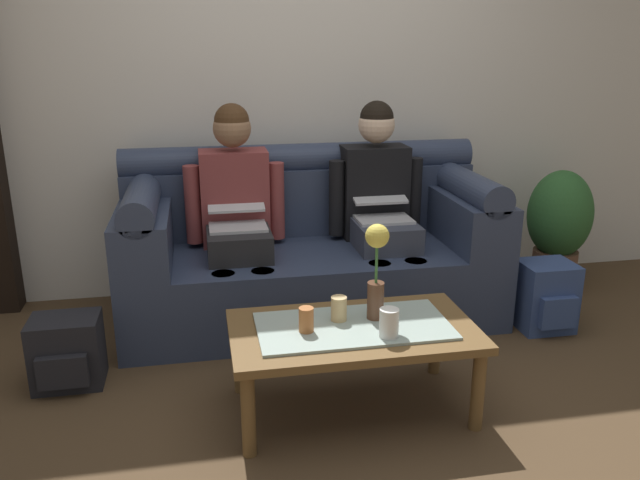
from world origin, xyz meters
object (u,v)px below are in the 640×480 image
(person_left, at_px, (236,208))
(flower_vase, at_px, (376,266))
(backpack_left, at_px, (67,352))
(cup_far_center, at_px, (389,323))
(couch, at_px, (309,252))
(cup_near_right, at_px, (306,320))
(backpack_right, at_px, (546,297))
(potted_plant, at_px, (559,225))
(person_right, at_px, (379,201))
(coffee_table, at_px, (353,337))
(cup_near_left, at_px, (339,309))

(person_left, distance_m, flower_vase, 1.14)
(backpack_left, bearing_deg, person_left, 36.09)
(cup_far_center, height_order, backpack_left, cup_far_center)
(couch, relative_size, cup_near_right, 20.16)
(flower_vase, height_order, backpack_left, flower_vase)
(cup_far_center, height_order, backpack_right, cup_far_center)
(potted_plant, bearing_deg, cup_far_center, -139.79)
(couch, bearing_deg, cup_near_right, -100.62)
(couch, relative_size, person_right, 1.71)
(backpack_left, xyz_separation_m, potted_plant, (2.87, 0.68, 0.27))
(cup_far_center, xyz_separation_m, backpack_right, (1.13, 0.73, -0.27))
(flower_vase, height_order, backpack_right, flower_vase)
(person_left, bearing_deg, cup_far_center, -66.43)
(couch, bearing_deg, person_left, -179.59)
(coffee_table, xyz_separation_m, cup_near_left, (-0.05, 0.06, 0.11))
(cup_near_right, bearing_deg, coffee_table, 6.94)
(coffee_table, distance_m, backpack_right, 1.39)
(person_right, relative_size, coffee_table, 1.18)
(couch, height_order, cup_near_right, couch)
(cup_near_right, bearing_deg, person_left, 100.67)
(couch, relative_size, cup_near_left, 19.94)
(person_right, distance_m, cup_near_right, 1.27)
(person_right, relative_size, cup_far_center, 10.26)
(backpack_left, bearing_deg, cup_far_center, -23.37)
(person_right, relative_size, cup_near_right, 11.76)
(couch, bearing_deg, person_right, -0.43)
(cup_near_left, bearing_deg, backpack_right, 22.42)
(coffee_table, bearing_deg, cup_far_center, -49.95)
(couch, distance_m, potted_plant, 1.62)
(person_right, bearing_deg, cup_near_left, -114.58)
(coffee_table, distance_m, cup_near_right, 0.23)
(potted_plant, bearing_deg, cup_near_right, -147.47)
(flower_vase, distance_m, cup_far_center, 0.26)
(cup_near_right, bearing_deg, cup_near_left, 28.35)
(flower_vase, relative_size, backpack_right, 1.09)
(backpack_left, bearing_deg, coffee_table, -19.98)
(coffee_table, relative_size, cup_near_left, 9.88)
(cup_near_left, bearing_deg, coffee_table, -49.61)
(coffee_table, distance_m, potted_plant, 1.98)
(person_left, distance_m, cup_near_left, 1.09)
(couch, relative_size, coffee_table, 2.02)
(coffee_table, bearing_deg, person_right, 68.93)
(flower_vase, height_order, cup_far_center, flower_vase)
(flower_vase, xyz_separation_m, backpack_left, (-1.36, 0.41, -0.48))
(couch, distance_m, cup_near_right, 1.12)
(person_left, bearing_deg, backpack_left, -143.91)
(couch, xyz_separation_m, backpack_right, (1.24, -0.48, -0.18))
(person_left, bearing_deg, cup_near_right, -79.33)
(coffee_table, bearing_deg, backpack_right, 25.47)
(coffee_table, height_order, potted_plant, potted_plant)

